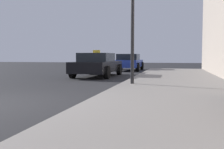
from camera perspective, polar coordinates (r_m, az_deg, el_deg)
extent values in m
plane|color=#232326|center=(6.70, -22.55, -5.89)|extent=(80.00, 80.00, 0.00)
cube|color=gray|center=(5.45, 14.32, -7.11)|extent=(4.00, 32.00, 0.15)
cylinder|color=black|center=(9.41, 4.35, 9.24)|extent=(0.12, 0.12, 3.66)
cube|color=black|center=(14.65, -3.03, 1.71)|extent=(1.77, 4.58, 0.55)
cube|color=black|center=(14.42, -3.29, 3.67)|extent=(1.56, 2.06, 0.45)
cube|color=yellow|center=(14.43, -3.29, 4.88)|extent=(0.36, 0.14, 0.16)
cylinder|color=black|center=(16.32, -4.57, 1.14)|extent=(0.22, 0.64, 0.64)
cylinder|color=black|center=(15.87, 1.53, 1.07)|extent=(0.22, 0.64, 0.64)
cylinder|color=black|center=(13.56, -8.35, 0.55)|extent=(0.22, 0.64, 0.64)
cylinder|color=black|center=(13.02, -1.08, 0.45)|extent=(0.22, 0.64, 0.64)
cube|color=#233899|center=(20.83, 3.56, 2.36)|extent=(1.73, 4.10, 0.55)
cube|color=black|center=(20.62, 3.47, 3.74)|extent=(1.53, 1.84, 0.45)
cylinder|color=black|center=(22.28, 1.92, 1.89)|extent=(0.22, 0.64, 0.64)
cylinder|color=black|center=(22.01, 6.36, 1.84)|extent=(0.22, 0.64, 0.64)
cylinder|color=black|center=(19.72, 0.43, 1.63)|extent=(0.22, 0.64, 0.64)
cylinder|color=black|center=(19.41, 5.43, 1.58)|extent=(0.22, 0.64, 0.64)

